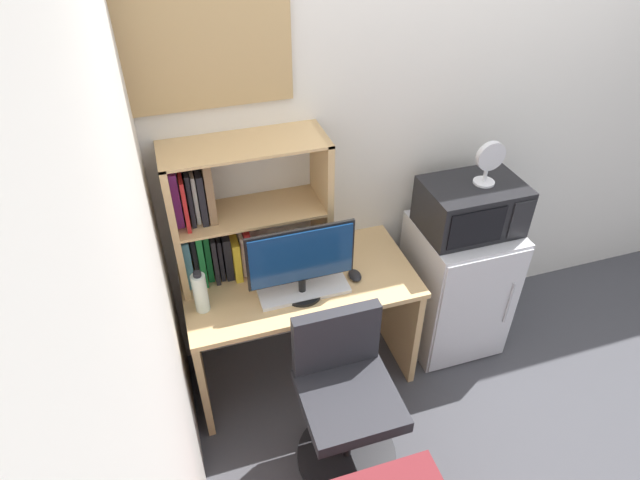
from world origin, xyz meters
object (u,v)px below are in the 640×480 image
at_px(monitor, 301,260).
at_px(desk_fan, 489,161).
at_px(desk_chair, 345,403).
at_px(microwave, 471,207).
at_px(computer_mouse, 355,275).
at_px(hutch_bookshelf, 226,217).
at_px(keyboard, 304,291).
at_px(water_bottle, 200,292).
at_px(wall_corkboard, 199,52).
at_px(mini_fridge, 455,285).

distance_m(monitor, desk_fan, 1.06).
bearing_deg(desk_chair, microwave, 32.08).
distance_m(microwave, desk_fan, 0.27).
relative_size(computer_mouse, desk_chair, 0.12).
distance_m(hutch_bookshelf, desk_fan, 1.34).
bearing_deg(monitor, microwave, 6.28).
bearing_deg(computer_mouse, hutch_bookshelf, 156.66).
relative_size(hutch_bookshelf, monitor, 1.45).
relative_size(monitor, keyboard, 1.17).
height_order(water_bottle, desk_fan, desk_fan).
bearing_deg(keyboard, wall_corkboard, 128.42).
bearing_deg(hutch_bookshelf, mini_fridge, -8.11).
bearing_deg(keyboard, computer_mouse, 5.40).
relative_size(monitor, mini_fridge, 0.63).
bearing_deg(wall_corkboard, monitor, -52.72).
height_order(monitor, wall_corkboard, wall_corkboard).
height_order(keyboard, desk_fan, desk_fan).
height_order(computer_mouse, microwave, microwave).
bearing_deg(wall_corkboard, keyboard, -51.58).
distance_m(keyboard, mini_fridge, 1.01).
distance_m(keyboard, desk_fan, 1.13).
height_order(hutch_bookshelf, computer_mouse, hutch_bookshelf).
bearing_deg(computer_mouse, mini_fridge, 6.22).
xyz_separation_m(hutch_bookshelf, desk_fan, (1.31, -0.18, 0.19)).
relative_size(keyboard, microwave, 0.88).
distance_m(keyboard, desk_chair, 0.58).
relative_size(monitor, microwave, 1.03).
distance_m(desk_fan, wall_corkboard, 1.47).
bearing_deg(mini_fridge, wall_corkboard, 166.68).
relative_size(keyboard, wall_corkboard, 0.57).
height_order(monitor, mini_fridge, monitor).
relative_size(monitor, water_bottle, 2.27).
height_order(keyboard, desk_chair, desk_chair).
bearing_deg(hutch_bookshelf, desk_fan, -7.93).
relative_size(monitor, computer_mouse, 5.38).
height_order(water_bottle, desk_chair, water_bottle).
bearing_deg(monitor, wall_corkboard, 127.28).
height_order(water_bottle, microwave, microwave).
relative_size(monitor, desk_chair, 0.62).
height_order(mini_fridge, desk_fan, desk_fan).
relative_size(hutch_bookshelf, mini_fridge, 0.91).
relative_size(water_bottle, microwave, 0.45).
relative_size(keyboard, desk_fan, 1.89).
xyz_separation_m(desk_chair, wall_corkboard, (-0.38, 0.86, 1.43)).
bearing_deg(computer_mouse, keyboard, -174.60).
height_order(hutch_bookshelf, water_bottle, hutch_bookshelf).
bearing_deg(keyboard, monitor, -162.50).
relative_size(hutch_bookshelf, computer_mouse, 7.80).
height_order(hutch_bookshelf, desk_chair, hutch_bookshelf).
distance_m(water_bottle, mini_fridge, 1.51).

